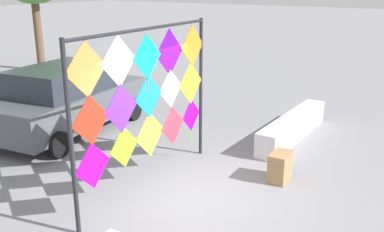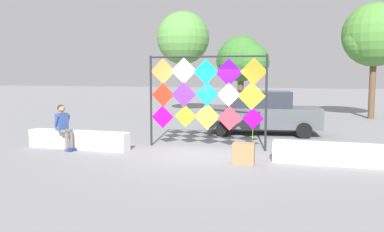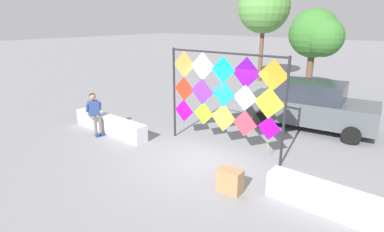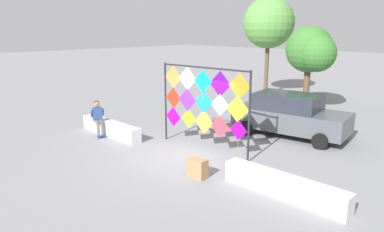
% 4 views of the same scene
% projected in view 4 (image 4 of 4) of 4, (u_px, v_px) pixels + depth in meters
% --- Properties ---
extents(ground, '(120.00, 120.00, 0.00)m').
position_uv_depth(ground, '(183.00, 157.00, 11.94)').
color(ground, gray).
extents(plaza_ledge_left, '(3.38, 0.47, 0.57)m').
position_uv_depth(plaza_ledge_left, '(111.00, 128.00, 14.33)').
color(plaza_ledge_left, silver).
rests_on(plaza_ledge_left, ground).
extents(plaza_ledge_right, '(3.38, 0.47, 0.57)m').
position_uv_depth(plaza_ledge_right, '(283.00, 186.00, 9.08)').
color(plaza_ledge_right, silver).
rests_on(plaza_ledge_right, ground).
extents(kite_display_rack, '(3.78, 0.23, 2.94)m').
position_uv_depth(kite_display_rack, '(203.00, 99.00, 12.25)').
color(kite_display_rack, '#232328').
rests_on(kite_display_rack, ground).
extents(seated_vendor, '(0.65, 0.55, 1.41)m').
position_uv_depth(seated_vendor, '(98.00, 116.00, 14.12)').
color(seated_vendor, '#666056').
rests_on(seated_vendor, ground).
extents(parked_car, '(4.55, 2.55, 1.68)m').
position_uv_depth(parked_car, '(290.00, 115.00, 14.15)').
color(parked_car, '#4C5156').
rests_on(parked_car, ground).
extents(cardboard_box_large, '(0.57, 0.36, 0.56)m').
position_uv_depth(cardboard_box_large, '(197.00, 168.00, 10.25)').
color(cardboard_box_large, '#9E754C').
rests_on(cardboard_box_large, ground).
extents(tree_broadleaf, '(2.87, 2.59, 4.31)m').
position_uv_depth(tree_broadleaf, '(310.00, 51.00, 18.08)').
color(tree_broadleaf, brown).
rests_on(tree_broadleaf, ground).
extents(tree_palm_like, '(3.18, 3.12, 6.06)m').
position_uv_depth(tree_palm_like, '(267.00, 24.00, 22.11)').
color(tree_palm_like, brown).
rests_on(tree_palm_like, ground).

